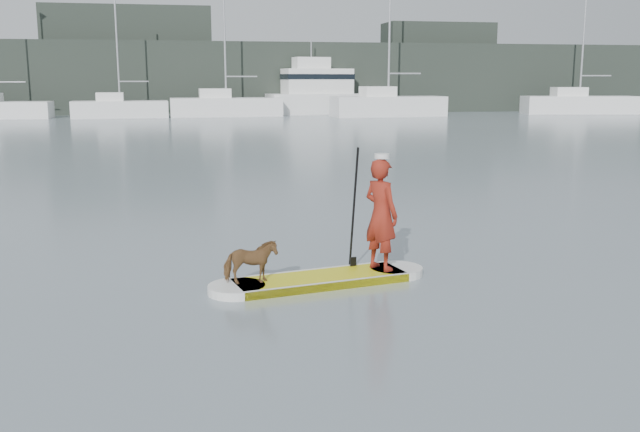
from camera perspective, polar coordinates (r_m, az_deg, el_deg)
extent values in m
plane|color=slate|center=(12.76, 16.87, -2.79)|extent=(140.00, 140.00, 0.00)
cube|color=#D1CD13|center=(10.36, 0.00, -5.11)|extent=(2.61, 1.28, 0.12)
cylinder|color=silver|center=(9.97, -6.69, -5.83)|extent=(0.80, 0.80, 0.12)
cylinder|color=silver|center=(10.88, 6.11, -4.39)|extent=(0.80, 0.80, 0.12)
cube|color=silver|center=(10.69, -0.76, -4.60)|extent=(2.46, 0.55, 0.12)
cube|color=silver|center=(10.03, 0.81, -5.65)|extent=(2.46, 0.55, 0.12)
imported|color=maroon|center=(10.56, 4.90, 0.12)|extent=(0.65, 0.72, 1.66)
cylinder|color=silver|center=(10.43, 4.98, 4.80)|extent=(0.22, 0.22, 0.07)
imported|color=brown|center=(9.93, -5.59, -3.68)|extent=(0.74, 0.36, 0.62)
cylinder|color=black|center=(10.69, 2.71, 0.55)|extent=(0.09, 0.30, 1.89)
cube|color=black|center=(10.88, 2.67, -4.12)|extent=(0.10, 0.04, 0.32)
cylinder|color=#B7B7BC|center=(58.43, -23.54, 9.80)|extent=(2.15, 0.19, 0.09)
cube|color=white|center=(56.86, -15.68, 8.22)|extent=(7.20, 2.70, 1.27)
cube|color=white|center=(56.85, -16.46, 9.14)|extent=(2.06, 1.75, 0.64)
cylinder|color=#B7B7BC|center=(56.88, -15.95, 13.34)|extent=(0.13, 0.13, 8.91)
cylinder|color=#B7B7BC|center=(56.79, -14.68, 10.38)|extent=(2.18, 0.20, 0.09)
cube|color=white|center=(57.45, -7.50, 8.64)|extent=(8.73, 2.82, 1.45)
cube|color=white|center=(57.36, -8.41, 9.70)|extent=(2.46, 1.92, 0.72)
cylinder|color=#B7B7BC|center=(57.56, -7.66, 14.92)|extent=(0.14, 0.14, 11.17)
cylinder|color=#B7B7BC|center=(57.52, -6.31, 11.04)|extent=(2.48, 0.14, 0.10)
cube|color=white|center=(57.15, 5.48, 8.72)|extent=(9.05, 3.38, 1.56)
cube|color=white|center=(56.82, 4.64, 9.90)|extent=(2.60, 2.16, 0.78)
cylinder|color=#B7B7BC|center=(57.27, 5.60, 15.19)|extent=(0.16, 0.16, 11.35)
cylinder|color=#B7B7BC|center=(57.57, 6.80, 11.26)|extent=(2.67, 0.26, 0.11)
cube|color=white|center=(65.00, 20.01, 8.35)|extent=(9.67, 4.36, 1.48)
cube|color=white|center=(64.64, 19.30, 9.37)|extent=(2.91, 2.36, 0.74)
cylinder|color=#B7B7BC|center=(65.13, 20.42, 14.41)|extent=(0.15, 0.15, 12.30)
cylinder|color=#B7B7BC|center=(65.42, 21.21, 10.42)|extent=(2.52, 0.55, 0.11)
cube|color=white|center=(61.17, 0.70, 8.97)|extent=(10.63, 4.44, 1.69)
cube|color=white|center=(60.81, -0.24, 10.73)|extent=(5.95, 3.23, 2.06)
cube|color=white|center=(60.66, -0.71, 12.15)|extent=(3.08, 2.10, 0.94)
cube|color=black|center=(60.81, -0.24, 11.08)|extent=(6.06, 3.31, 0.42)
cylinder|color=#B7B7BC|center=(60.70, -0.71, 13.30)|extent=(0.09, 0.09, 1.50)
cube|color=#212923|center=(64.20, -5.89, 10.93)|extent=(90.00, 6.00, 6.00)
cube|color=#212923|center=(65.08, -14.99, 11.95)|extent=(14.00, 4.00, 9.00)
cube|color=#212923|center=(69.20, 9.35, 11.67)|extent=(10.00, 4.00, 8.00)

